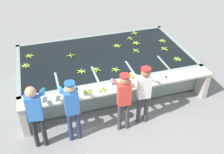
{
  "coord_description": "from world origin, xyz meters",
  "views": [
    {
      "loc": [
        -1.83,
        -4.91,
        4.98
      ],
      "look_at": [
        0.0,
        1.05,
        0.62
      ],
      "focal_mm": 42.0,
      "sensor_mm": 36.0,
      "label": 1
    }
  ],
  "objects_px": {
    "banana_bunch_floating_12": "(163,41)",
    "banana_bunch_floating_2": "(136,51)",
    "banana_bunch_floating_5": "(135,33)",
    "banana_bunch_floating_8": "(30,56)",
    "banana_bunch_floating_3": "(26,66)",
    "banana_bunch_floating_11": "(130,38)",
    "worker_3": "(144,90)",
    "banana_bunch_ledge_0": "(89,92)",
    "banana_bunch_floating_13": "(116,70)",
    "knife_0": "(166,75)",
    "banana_bunch_floating_7": "(82,71)",
    "worker_1": "(72,106)",
    "banana_bunch_floating_6": "(71,55)",
    "banana_bunch_floating_10": "(96,70)",
    "banana_bunch_floating_0": "(177,59)",
    "worker_0": "(35,111)",
    "banana_bunch_floating_4": "(117,46)",
    "banana_bunch_floating_1": "(136,43)",
    "banana_bunch_ledge_1": "(121,83)",
    "worker_2": "(124,97)",
    "banana_bunch_floating_9": "(164,49)",
    "banana_bunch_ledge_2": "(103,90)"
  },
  "relations": [
    {
      "from": "banana_bunch_floating_3",
      "to": "banana_bunch_floating_7",
      "type": "xyz_separation_m",
      "value": [
        1.48,
        -0.77,
        0.0
      ]
    },
    {
      "from": "banana_bunch_floating_2",
      "to": "banana_bunch_ledge_0",
      "type": "bearing_deg",
      "value": -139.81
    },
    {
      "from": "banana_bunch_floating_6",
      "to": "banana_bunch_floating_3",
      "type": "bearing_deg",
      "value": -171.57
    },
    {
      "from": "banana_bunch_floating_7",
      "to": "banana_bunch_floating_10",
      "type": "height_order",
      "value": "same"
    },
    {
      "from": "banana_bunch_floating_1",
      "to": "banana_bunch_ledge_1",
      "type": "distance_m",
      "value": 2.36
    },
    {
      "from": "banana_bunch_floating_0",
      "to": "worker_0",
      "type": "bearing_deg",
      "value": -162.85
    },
    {
      "from": "banana_bunch_floating_0",
      "to": "knife_0",
      "type": "xyz_separation_m",
      "value": [
        -0.71,
        -0.69,
        -0.01
      ]
    },
    {
      "from": "banana_bunch_floating_8",
      "to": "banana_bunch_floating_10",
      "type": "bearing_deg",
      "value": -37.19
    },
    {
      "from": "banana_bunch_floating_12",
      "to": "worker_3",
      "type": "bearing_deg",
      "value": -125.01
    },
    {
      "from": "worker_1",
      "to": "banana_bunch_floating_5",
      "type": "height_order",
      "value": "worker_1"
    },
    {
      "from": "worker_2",
      "to": "banana_bunch_floating_7",
      "type": "height_order",
      "value": "worker_2"
    },
    {
      "from": "banana_bunch_floating_7",
      "to": "knife_0",
      "type": "xyz_separation_m",
      "value": [
        2.19,
        -0.88,
        -0.01
      ]
    },
    {
      "from": "banana_bunch_floating_10",
      "to": "worker_1",
      "type": "bearing_deg",
      "value": -122.3
    },
    {
      "from": "banana_bunch_floating_3",
      "to": "banana_bunch_ledge_0",
      "type": "height_order",
      "value": "banana_bunch_ledge_0"
    },
    {
      "from": "banana_bunch_floating_2",
      "to": "banana_bunch_floating_5",
      "type": "bearing_deg",
      "value": 70.95
    },
    {
      "from": "worker_1",
      "to": "banana_bunch_ledge_0",
      "type": "relative_size",
      "value": 6.08
    },
    {
      "from": "banana_bunch_floating_9",
      "to": "banana_bunch_floating_12",
      "type": "relative_size",
      "value": 0.96
    },
    {
      "from": "banana_bunch_floating_3",
      "to": "banana_bunch_floating_4",
      "type": "xyz_separation_m",
      "value": [
        2.91,
        0.37,
        0.0
      ]
    },
    {
      "from": "banana_bunch_floating_8",
      "to": "banana_bunch_floating_12",
      "type": "xyz_separation_m",
      "value": [
        4.37,
        -0.28,
        0.0
      ]
    },
    {
      "from": "worker_0",
      "to": "banana_bunch_floating_12",
      "type": "xyz_separation_m",
      "value": [
        4.34,
        2.53,
        -0.16
      ]
    },
    {
      "from": "banana_bunch_floating_10",
      "to": "banana_bunch_floating_13",
      "type": "relative_size",
      "value": 1.01
    },
    {
      "from": "banana_bunch_floating_12",
      "to": "banana_bunch_floating_2",
      "type": "bearing_deg",
      "value": -161.49
    },
    {
      "from": "banana_bunch_floating_13",
      "to": "knife_0",
      "type": "distance_m",
      "value": 1.42
    },
    {
      "from": "banana_bunch_floating_5",
      "to": "banana_bunch_floating_9",
      "type": "xyz_separation_m",
      "value": [
        0.49,
        -1.37,
        0.0
      ]
    },
    {
      "from": "banana_bunch_ledge_2",
      "to": "knife_0",
      "type": "bearing_deg",
      "value": 3.79
    },
    {
      "from": "worker_3",
      "to": "banana_bunch_floating_13",
      "type": "bearing_deg",
      "value": 104.37
    },
    {
      "from": "banana_bunch_floating_6",
      "to": "banana_bunch_floating_13",
      "type": "relative_size",
      "value": 1.02
    },
    {
      "from": "banana_bunch_floating_7",
      "to": "banana_bunch_floating_13",
      "type": "bearing_deg",
      "value": -12.48
    },
    {
      "from": "banana_bunch_floating_10",
      "to": "knife_0",
      "type": "xyz_separation_m",
      "value": [
        1.77,
        -0.85,
        -0.01
      ]
    },
    {
      "from": "banana_bunch_floating_6",
      "to": "banana_bunch_floating_12",
      "type": "xyz_separation_m",
      "value": [
        3.15,
        0.06,
        -0.0
      ]
    },
    {
      "from": "banana_bunch_floating_5",
      "to": "banana_bunch_floating_8",
      "type": "relative_size",
      "value": 1.0
    },
    {
      "from": "knife_0",
      "to": "worker_0",
      "type": "bearing_deg",
      "value": -169.98
    },
    {
      "from": "banana_bunch_floating_2",
      "to": "banana_bunch_floating_7",
      "type": "bearing_deg",
      "value": -160.99
    },
    {
      "from": "banana_bunch_ledge_0",
      "to": "banana_bunch_ledge_2",
      "type": "distance_m",
      "value": 0.36
    },
    {
      "from": "banana_bunch_floating_5",
      "to": "knife_0",
      "type": "bearing_deg",
      "value": -92.77
    },
    {
      "from": "worker_3",
      "to": "banana_bunch_ledge_0",
      "type": "xyz_separation_m",
      "value": [
        -1.28,
        0.5,
        -0.13
      ]
    },
    {
      "from": "banana_bunch_floating_11",
      "to": "banana_bunch_floating_12",
      "type": "distance_m",
      "value": 1.1
    },
    {
      "from": "banana_bunch_floating_0",
      "to": "banana_bunch_floating_11",
      "type": "height_order",
      "value": "same"
    },
    {
      "from": "worker_1",
      "to": "banana_bunch_floating_6",
      "type": "bearing_deg",
      "value": 81.12
    },
    {
      "from": "banana_bunch_floating_3",
      "to": "banana_bunch_floating_11",
      "type": "bearing_deg",
      "value": 12.15
    },
    {
      "from": "worker_1",
      "to": "banana_bunch_floating_10",
      "type": "bearing_deg",
      "value": 57.7
    },
    {
      "from": "banana_bunch_floating_5",
      "to": "worker_0",
      "type": "bearing_deg",
      "value": -137.29
    },
    {
      "from": "banana_bunch_floating_4",
      "to": "banana_bunch_floating_12",
      "type": "xyz_separation_m",
      "value": [
        1.58,
        -0.11,
        0.0
      ]
    },
    {
      "from": "worker_0",
      "to": "banana_bunch_floating_10",
      "type": "relative_size",
      "value": 6.31
    },
    {
      "from": "banana_bunch_floating_13",
      "to": "banana_bunch_ledge_0",
      "type": "relative_size",
      "value": 0.98
    },
    {
      "from": "worker_0",
      "to": "worker_1",
      "type": "bearing_deg",
      "value": -2.24
    },
    {
      "from": "banana_bunch_floating_10",
      "to": "banana_bunch_floating_9",
      "type": "bearing_deg",
      "value": 12.63
    },
    {
      "from": "banana_bunch_floating_7",
      "to": "banana_bunch_ledge_0",
      "type": "xyz_separation_m",
      "value": [
        -0.02,
        -0.97,
        0.0
      ]
    },
    {
      "from": "worker_0",
      "to": "banana_bunch_floating_1",
      "type": "bearing_deg",
      "value": 37.64
    },
    {
      "from": "banana_bunch_floating_2",
      "to": "banana_bunch_floating_4",
      "type": "bearing_deg",
      "value": 134.85
    }
  ]
}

